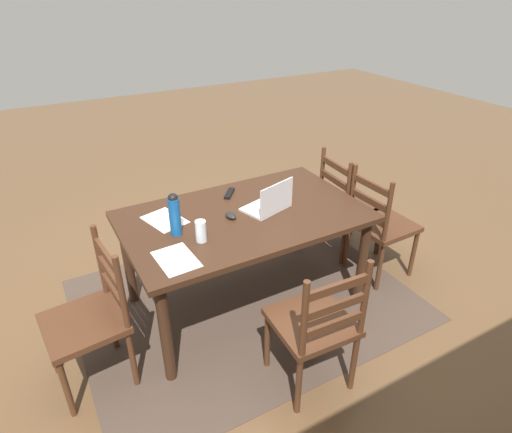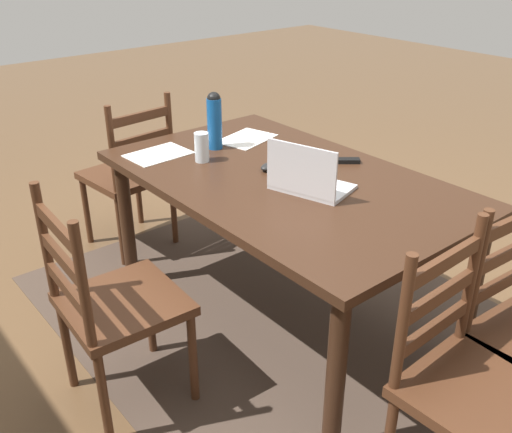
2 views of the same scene
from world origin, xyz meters
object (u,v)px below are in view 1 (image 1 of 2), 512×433
(chair_right_far, at_px, (90,319))
(tv_remote, at_px, (229,193))
(dining_table, at_px, (244,225))
(chair_far_head, at_px, (316,325))
(drinking_glass, at_px, (201,231))
(computer_mouse, at_px, (231,216))
(chair_left_far, at_px, (380,225))
(water_bottle, at_px, (174,213))
(laptop, at_px, (270,203))
(chair_left_near, at_px, (347,204))

(chair_right_far, relative_size, tv_remote, 5.59)
(dining_table, height_order, chair_far_head, chair_far_head)
(drinking_glass, height_order, computer_mouse, drinking_glass)
(tv_remote, bearing_deg, dining_table, -58.54)
(chair_left_far, distance_m, computer_mouse, 1.28)
(chair_far_head, bearing_deg, chair_right_far, -31.22)
(computer_mouse, distance_m, tv_remote, 0.36)
(dining_table, relative_size, chair_left_far, 1.76)
(water_bottle, bearing_deg, laptop, 178.43)
(chair_left_far, xyz_separation_m, drinking_glass, (1.52, -0.03, 0.37))
(laptop, xyz_separation_m, drinking_glass, (0.58, 0.14, 0.01))
(chair_left_near, xyz_separation_m, tv_remote, (1.08, -0.12, 0.31))
(dining_table, xyz_separation_m, drinking_glass, (0.39, 0.17, 0.16))
(laptop, bearing_deg, chair_right_far, 6.97)
(dining_table, bearing_deg, water_bottle, 2.31)
(dining_table, relative_size, chair_right_far, 1.76)
(computer_mouse, relative_size, tv_remote, 0.59)
(water_bottle, bearing_deg, chair_right_far, 16.02)
(chair_right_far, relative_size, laptop, 2.57)
(chair_left_near, distance_m, water_bottle, 1.70)
(chair_left_far, xyz_separation_m, computer_mouse, (1.23, -0.20, 0.32))
(drinking_glass, relative_size, computer_mouse, 1.40)
(laptop, xyz_separation_m, water_bottle, (0.69, -0.02, 0.09))
(dining_table, xyz_separation_m, chair_far_head, (0.00, 0.88, -0.22))
(water_bottle, height_order, computer_mouse, water_bottle)
(laptop, bearing_deg, drinking_glass, 13.20)
(chair_left_near, height_order, drinking_glass, chair_left_near)
(chair_left_near, height_order, tv_remote, chair_left_near)
(chair_left_near, bearing_deg, chair_left_far, 89.99)
(drinking_glass, bearing_deg, chair_left_far, 178.89)
(computer_mouse, bearing_deg, dining_table, 174.03)
(chair_far_head, height_order, tv_remote, chair_far_head)
(chair_right_far, xyz_separation_m, drinking_glass, (-0.73, -0.02, 0.37))
(chair_far_head, distance_m, chair_left_near, 1.56)
(water_bottle, height_order, drinking_glass, water_bottle)
(laptop, bearing_deg, chair_left_near, -165.37)
(drinking_glass, distance_m, computer_mouse, 0.34)
(chair_left_far, distance_m, water_bottle, 1.70)
(water_bottle, distance_m, drinking_glass, 0.20)
(chair_right_far, height_order, computer_mouse, chair_right_far)
(dining_table, bearing_deg, laptop, 168.19)
(drinking_glass, bearing_deg, tv_remote, -131.20)
(chair_left_far, bearing_deg, laptop, -10.00)
(water_bottle, bearing_deg, tv_remote, -147.66)
(dining_table, height_order, water_bottle, water_bottle)
(dining_table, distance_m, chair_far_head, 0.91)
(chair_far_head, bearing_deg, water_bottle, -59.86)
(chair_left_far, relative_size, computer_mouse, 9.50)
(drinking_glass, bearing_deg, dining_table, -155.99)
(chair_right_far, relative_size, water_bottle, 3.30)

